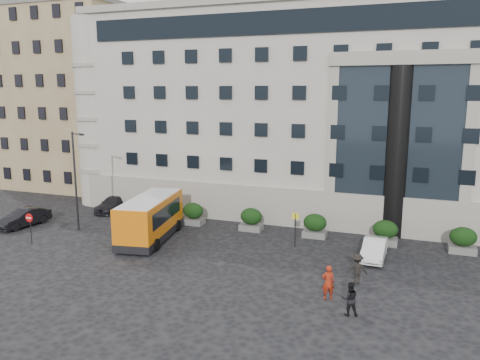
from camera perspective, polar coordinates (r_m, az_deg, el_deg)
The scene contains 22 objects.
ground at distance 31.81m, azimuth -5.30°, elevation -9.76°, with size 120.00×120.00×0.00m, color black.
civic_building at distance 49.37m, azimuth 12.15°, elevation 8.11°, with size 44.00×24.00×18.00m, color #A0998D.
entrance_column at distance 37.45m, azimuth 18.57°, elevation 3.13°, with size 1.80×1.80×13.00m, color black.
apartment_near at distance 59.63m, azimuth -18.40°, elevation 9.20°, with size 14.00×14.00×20.00m, color olive.
apartment_far at distance 76.12m, azimuth -11.74°, elevation 10.52°, with size 13.00×13.00×22.00m, color #7A6147.
hedge_a at distance 39.88m, azimuth -5.74°, elevation -4.08°, with size 1.80×1.26×1.84m.
hedge_b at distance 37.97m, azimuth 1.37°, elevation -4.79°, with size 1.80×1.26×1.84m.
hedge_c at distance 36.71m, azimuth 9.12°, elevation -5.49°, with size 1.80×1.26×1.84m.
hedge_d at distance 36.15m, azimuth 17.28°, elevation -6.11°, with size 1.80×1.26×1.84m.
hedge_e at distance 36.34m, azimuth 25.54°, elevation -6.61°, with size 1.80×1.26×1.84m.
street_lamp at distance 39.41m, azimuth -19.39°, elevation 0.30°, with size 1.16×0.18×8.00m.
bus_stop_sign at distance 34.03m, azimuth 6.76°, elevation -5.33°, with size 0.50×0.08×2.52m.
no_entry_sign at distance 37.77m, azimuth -24.25°, elevation -4.73°, with size 0.64×0.16×2.32m.
minibus at distance 36.13m, azimuth -10.86°, elevation -4.41°, with size 3.93×8.09×3.24m.
red_truck at distance 53.18m, azimuth -14.61°, elevation -0.05°, with size 3.38×5.55×2.79m.
parked_car_b at distance 43.06m, azimuth -24.86°, elevation -4.19°, with size 1.57×4.50×1.48m, color black.
parked_car_c at distance 45.66m, azimuth -15.23°, elevation -2.83°, with size 1.87×4.59×1.33m, color black.
parked_car_d at distance 49.08m, azimuth -14.59°, elevation -1.91°, with size 2.04×4.43×1.23m, color black.
white_taxi at distance 33.10m, azimuth 16.06°, elevation -8.06°, with size 1.44×4.14×1.37m, color silver.
pedestrian_a at distance 26.33m, azimuth 10.69°, elevation -12.17°, with size 0.70×0.46×1.93m, color #9C230F.
pedestrian_b at distance 24.86m, azimuth 13.23°, elevation -13.90°, with size 0.86×0.67×1.78m, color black.
pedestrian_c at distance 28.64m, azimuth 14.10°, elevation -10.47°, with size 1.19×0.68×1.84m, color black.
Camera 1 is at (12.88, -26.84, 11.19)m, focal length 35.00 mm.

